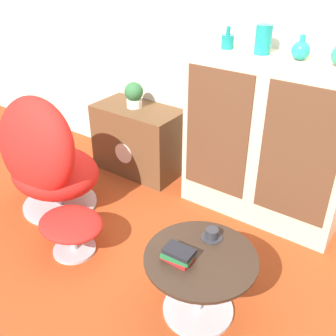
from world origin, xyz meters
name	(u,v)px	position (x,y,z in m)	size (l,w,h in m)	color
ground_plane	(121,282)	(0.00, 0.00, 0.00)	(12.00, 12.00, 0.00)	#9E3D19
wall_back	(241,25)	(0.00, 1.38, 1.30)	(6.40, 0.06, 2.60)	beige
sideboard	(265,142)	(0.37, 1.16, 0.59)	(1.14, 0.38, 1.19)	beige
tv_console	(139,140)	(-0.77, 1.14, 0.30)	(0.76, 0.42, 0.59)	brown
egg_chair	(46,161)	(-0.92, 0.27, 0.43)	(0.73, 0.68, 0.95)	#B7B7BC
ottoman	(71,227)	(-0.44, 0.04, 0.20)	(0.44, 0.38, 0.27)	#B7B7BC
coffee_table	(200,276)	(0.49, 0.10, 0.26)	(0.59, 0.59, 0.40)	#B7B7BC
vase_leftmost	(228,41)	(0.01, 1.16, 1.24)	(0.08, 0.08, 0.14)	#147A75
vase_inner_left	(263,39)	(0.26, 1.16, 1.28)	(0.10, 0.10, 0.18)	teal
vase_inner_right	(301,50)	(0.50, 1.16, 1.24)	(0.11, 0.11, 0.15)	teal
potted_plant	(134,94)	(-0.80, 1.14, 0.70)	(0.16, 0.16, 0.21)	silver
teacup	(212,234)	(0.47, 0.26, 0.43)	(0.12, 0.12, 0.06)	#2D2D33
book_stack	(178,255)	(0.41, 0.01, 0.44)	(0.17, 0.12, 0.07)	red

